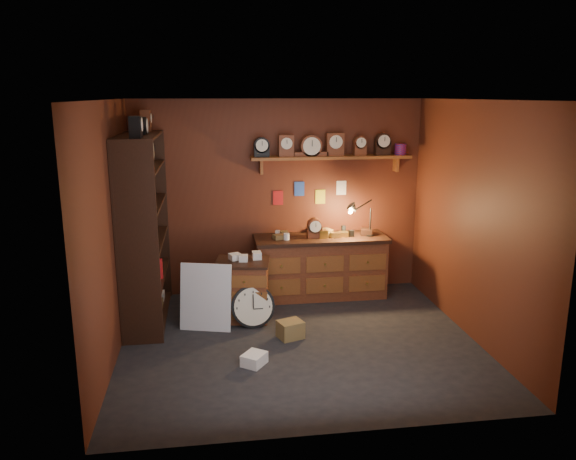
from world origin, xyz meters
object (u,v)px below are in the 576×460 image
(low_cabinet, at_px, (243,287))
(big_round_clock, at_px, (253,306))
(workbench, at_px, (321,263))
(shelving_unit, at_px, (141,221))

(low_cabinet, height_order, big_round_clock, low_cabinet)
(workbench, distance_m, big_round_clock, 1.41)
(big_round_clock, bearing_deg, shelving_unit, 160.82)
(workbench, bearing_deg, big_round_clock, -137.08)
(workbench, xyz_separation_m, low_cabinet, (-1.12, -0.67, -0.07))
(workbench, distance_m, low_cabinet, 1.31)
(low_cabinet, bearing_deg, workbench, 39.59)
(shelving_unit, bearing_deg, big_round_clock, -19.18)
(shelving_unit, relative_size, workbench, 1.41)
(workbench, bearing_deg, shelving_unit, -168.02)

